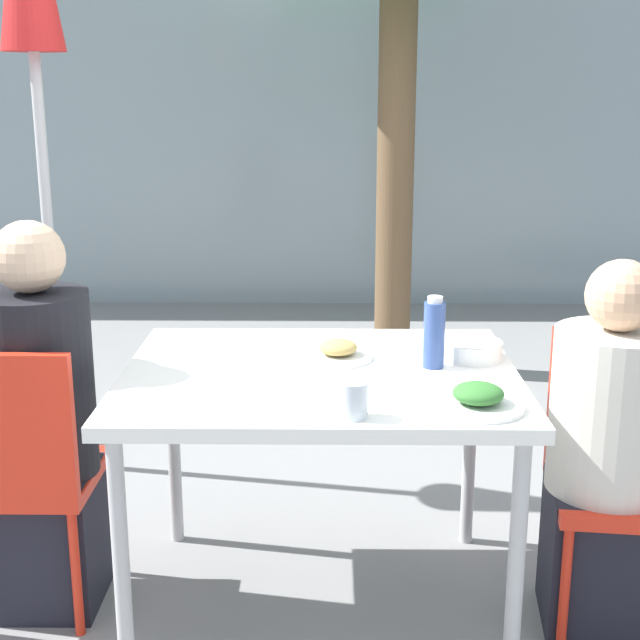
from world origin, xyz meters
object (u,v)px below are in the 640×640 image
Objects in this scene: person_right at (607,463)px; salad_bowl at (472,350)px; chair_right at (620,457)px; bottle at (434,334)px; drinking_cup at (353,400)px; chair_left at (18,463)px; person_left at (43,430)px; closed_umbrella at (32,23)px.

person_right is 6.15× the size of salad_bowl.
chair_right is 0.53m from salad_bowl.
bottle is 0.48m from drinking_cup.
chair_left reaches higher than drinking_cup.
person_left is at bearing 3.25° from person_right.
person_left is 6.65× the size of salad_bowl.
closed_umbrella is at bearing 104.58° from person_left.
drinking_cup is (-0.24, -0.41, -0.06)m from bottle.
person_right is at bearing -3.28° from person_left.
closed_umbrella is (-1.96, 1.05, 1.27)m from chair_right.
person_right is at bearing -0.45° from chair_left.
chair_right is at bearing -121.87° from person_right.
closed_umbrella is 13.84× the size of salad_bowl.
bottle reaches higher than chair_left.
chair_right is at bearing 2.01° from chair_left.
drinking_cup is at bearing -120.71° from bottle.
salad_bowl is at bearing -23.73° from person_right.
closed_umbrella is at bearing -24.06° from person_right.
person_left is 0.48× the size of closed_umbrella.
person_right reaches higher than chair_left.
closed_umbrella is 1.96m from bottle.
drinking_cup is at bearing 30.67° from chair_right.
chair_left is 1.00× the size of chair_right.
person_left reaches higher than drinking_cup.
salad_bowl is at bearing 8.53° from chair_left.
chair_right is 4.79× the size of salad_bowl.
closed_umbrella reaches higher than chair_right.
chair_right is 0.92m from drinking_cup.
chair_left is 1.68m from person_right.
salad_bowl is (0.37, 0.49, -0.02)m from drinking_cup.
chair_right is (1.74, 0.06, 0.00)m from chair_left.
person_right reaches higher than bottle.
closed_umbrella reaches higher than person_right.
closed_umbrella is 2.05m from salad_bowl.
drinking_cup is (-0.73, -0.28, 0.29)m from person_right.
person_left is at bearing 5.88° from chair_right.
chair_right is 9.31× the size of drinking_cup.
person_left is at bearing 58.13° from chair_left.
salad_bowl is at bearing -30.63° from closed_umbrella.
drinking_cup is (0.95, -0.29, 0.30)m from chair_left.
closed_umbrella reaches higher than drinking_cup.
drinking_cup is (1.17, -1.40, -0.97)m from closed_umbrella.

